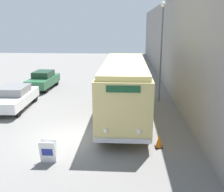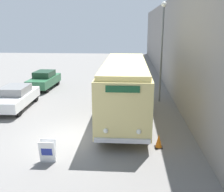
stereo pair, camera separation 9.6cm
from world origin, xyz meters
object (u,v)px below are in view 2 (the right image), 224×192
object	(u,v)px
vintage_bus	(125,87)
parked_car_mid	(44,80)
parked_car_near	(16,97)
sign_board	(47,152)
traffic_cone	(159,141)
streetlamp	(162,40)

from	to	relation	value
vintage_bus	parked_car_mid	size ratio (longest dim) A/B	2.19
vintage_bus	parked_car_near	distance (m)	7.53
vintage_bus	parked_car_near	bearing A→B (deg)	170.16
sign_board	traffic_cone	bearing A→B (deg)	19.21
sign_board	streetlamp	bearing A→B (deg)	59.27
vintage_bus	parked_car_mid	bearing A→B (deg)	135.96
sign_board	traffic_cone	size ratio (longest dim) A/B	1.43
streetlamp	parked_car_mid	size ratio (longest dim) A/B	1.59
streetlamp	parked_car_near	world-z (taller)	streetlamp
streetlamp	sign_board	bearing A→B (deg)	-120.73
parked_car_mid	vintage_bus	bearing A→B (deg)	-41.48
parked_car_near	traffic_cone	bearing A→B (deg)	-32.34
streetlamp	traffic_cone	bearing A→B (deg)	-96.27
parked_car_mid	traffic_cone	size ratio (longest dim) A/B	6.63
vintage_bus	sign_board	size ratio (longest dim) A/B	10.12
vintage_bus	streetlamp	size ratio (longest dim) A/B	1.37
streetlamp	traffic_cone	size ratio (longest dim) A/B	10.56
sign_board	parked_car_mid	distance (m)	13.35
vintage_bus	parked_car_mid	xyz separation A→B (m)	(-7.22, 6.99, -1.11)
vintage_bus	sign_board	distance (m)	6.59
parked_car_near	parked_car_mid	size ratio (longest dim) A/B	1.08
sign_board	parked_car_near	world-z (taller)	parked_car_near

